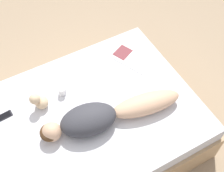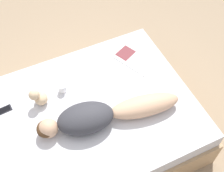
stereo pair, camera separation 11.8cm
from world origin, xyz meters
name	(u,v)px [view 1 (the left image)]	position (x,y,z in m)	size (l,w,h in m)	color
ground_plane	(93,140)	(0.00, 0.00, 0.00)	(12.00, 12.00, 0.00)	#9E8466
bed	(92,127)	(0.00, 0.00, 0.28)	(1.61, 2.09, 0.58)	tan
person	(105,115)	(-0.15, -0.09, 0.67)	(0.47, 1.36, 0.22)	tan
open_magazine	(131,57)	(0.41, -0.70, 0.58)	(0.53, 0.43, 0.01)	white
coffee_mug	(62,91)	(0.33, 0.14, 0.62)	(0.11, 0.08, 0.09)	white
cell_phone	(4,116)	(0.35, 0.73, 0.58)	(0.08, 0.16, 0.01)	black
plush_toy	(39,101)	(0.29, 0.38, 0.67)	(0.14, 0.16, 0.20)	#D1B289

